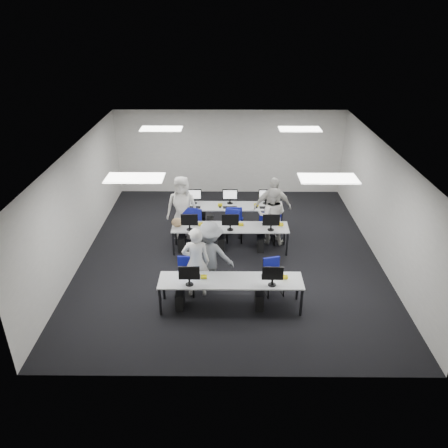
{
  "coord_description": "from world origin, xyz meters",
  "views": [
    {
      "loc": [
        -0.09,
        -10.48,
        6.19
      ],
      "look_at": [
        -0.17,
        -0.17,
        1.0
      ],
      "focal_mm": 35.0,
      "sensor_mm": 36.0,
      "label": 1
    }
  ],
  "objects_px": {
    "desk_mid": "(230,228)",
    "chair_6": "(234,226)",
    "student_1": "(272,216)",
    "student_2": "(182,207)",
    "chair_4": "(267,234)",
    "chair_1": "(273,283)",
    "student_0": "(196,262)",
    "photographer": "(210,256)",
    "chair_3": "(234,230)",
    "desk_front": "(231,282)",
    "chair_2": "(192,232)",
    "chair_7": "(272,227)",
    "student_3": "(272,208)",
    "chair_0": "(186,282)",
    "chair_5": "(191,226)"
  },
  "relations": [
    {
      "from": "chair_2",
      "to": "chair_4",
      "type": "relative_size",
      "value": 1.1
    },
    {
      "from": "student_2",
      "to": "photographer",
      "type": "relative_size",
      "value": 1.07
    },
    {
      "from": "chair_4",
      "to": "student_0",
      "type": "height_order",
      "value": "student_0"
    },
    {
      "from": "chair_7",
      "to": "student_1",
      "type": "relative_size",
      "value": 0.54
    },
    {
      "from": "student_1",
      "to": "photographer",
      "type": "height_order",
      "value": "photographer"
    },
    {
      "from": "chair_6",
      "to": "student_0",
      "type": "height_order",
      "value": "student_0"
    },
    {
      "from": "desk_front",
      "to": "chair_7",
      "type": "distance_m",
      "value": 3.69
    },
    {
      "from": "chair_3",
      "to": "chair_6",
      "type": "relative_size",
      "value": 1.02
    },
    {
      "from": "chair_4",
      "to": "chair_5",
      "type": "relative_size",
      "value": 0.9
    },
    {
      "from": "chair_3",
      "to": "student_2",
      "type": "bearing_deg",
      "value": 170.99
    },
    {
      "from": "chair_5",
      "to": "student_2",
      "type": "relative_size",
      "value": 0.52
    },
    {
      "from": "student_0",
      "to": "photographer",
      "type": "relative_size",
      "value": 1.01
    },
    {
      "from": "chair_0",
      "to": "student_3",
      "type": "relative_size",
      "value": 0.47
    },
    {
      "from": "chair_4",
      "to": "student_3",
      "type": "relative_size",
      "value": 0.47
    },
    {
      "from": "chair_3",
      "to": "student_1",
      "type": "xyz_separation_m",
      "value": [
        1.06,
        -0.12,
        0.55
      ]
    },
    {
      "from": "chair_2",
      "to": "chair_3",
      "type": "distance_m",
      "value": 1.22
    },
    {
      "from": "chair_3",
      "to": "chair_6",
      "type": "distance_m",
      "value": 0.29
    },
    {
      "from": "chair_0",
      "to": "chair_1",
      "type": "bearing_deg",
      "value": 1.56
    },
    {
      "from": "chair_1",
      "to": "photographer",
      "type": "distance_m",
      "value": 1.63
    },
    {
      "from": "chair_3",
      "to": "student_1",
      "type": "distance_m",
      "value": 1.19
    },
    {
      "from": "desk_front",
      "to": "student_1",
      "type": "height_order",
      "value": "student_1"
    },
    {
      "from": "desk_front",
      "to": "desk_mid",
      "type": "relative_size",
      "value": 1.0
    },
    {
      "from": "desk_mid",
      "to": "chair_2",
      "type": "xyz_separation_m",
      "value": [
        -1.09,
        0.49,
        -0.38
      ]
    },
    {
      "from": "student_0",
      "to": "chair_1",
      "type": "bearing_deg",
      "value": 178.04
    },
    {
      "from": "desk_front",
      "to": "chair_5",
      "type": "distance_m",
      "value": 3.69
    },
    {
      "from": "chair_0",
      "to": "chair_2",
      "type": "height_order",
      "value": "chair_2"
    },
    {
      "from": "chair_4",
      "to": "photographer",
      "type": "relative_size",
      "value": 0.5
    },
    {
      "from": "chair_1",
      "to": "chair_4",
      "type": "relative_size",
      "value": 0.99
    },
    {
      "from": "student_0",
      "to": "student_1",
      "type": "xyz_separation_m",
      "value": [
        1.98,
        2.58,
        -0.04
      ]
    },
    {
      "from": "student_0",
      "to": "student_2",
      "type": "bearing_deg",
      "value": -82.97
    },
    {
      "from": "chair_6",
      "to": "student_3",
      "type": "xyz_separation_m",
      "value": [
        1.1,
        -0.11,
        0.64
      ]
    },
    {
      "from": "chair_4",
      "to": "chair_3",
      "type": "bearing_deg",
      "value": 166.72
    },
    {
      "from": "desk_mid",
      "to": "chair_6",
      "type": "bearing_deg",
      "value": 82.14
    },
    {
      "from": "chair_4",
      "to": "student_1",
      "type": "distance_m",
      "value": 0.58
    },
    {
      "from": "student_0",
      "to": "chair_6",
      "type": "bearing_deg",
      "value": -111.44
    },
    {
      "from": "chair_1",
      "to": "student_1",
      "type": "relative_size",
      "value": 0.52
    },
    {
      "from": "chair_0",
      "to": "student_0",
      "type": "bearing_deg",
      "value": -15.82
    },
    {
      "from": "desk_front",
      "to": "chair_3",
      "type": "relative_size",
      "value": 3.38
    },
    {
      "from": "desk_front",
      "to": "chair_3",
      "type": "distance_m",
      "value": 3.23
    },
    {
      "from": "desk_mid",
      "to": "student_2",
      "type": "bearing_deg",
      "value": 148.67
    },
    {
      "from": "desk_front",
      "to": "student_2",
      "type": "xyz_separation_m",
      "value": [
        -1.39,
        3.45,
        0.25
      ]
    },
    {
      "from": "student_1",
      "to": "student_2",
      "type": "xyz_separation_m",
      "value": [
        -2.57,
        0.37,
        0.09
      ]
    },
    {
      "from": "chair_4",
      "to": "chair_2",
      "type": "bearing_deg",
      "value": 174.97
    },
    {
      "from": "desk_front",
      "to": "photographer",
      "type": "relative_size",
      "value": 1.83
    },
    {
      "from": "desk_mid",
      "to": "student_2",
      "type": "xyz_separation_m",
      "value": [
        -1.39,
        0.85,
        0.25
      ]
    },
    {
      "from": "chair_5",
      "to": "student_1",
      "type": "distance_m",
      "value": 2.43
    },
    {
      "from": "student_3",
      "to": "chair_7",
      "type": "bearing_deg",
      "value": 46.63
    },
    {
      "from": "chair_4",
      "to": "chair_1",
      "type": "bearing_deg",
      "value": -95.32
    },
    {
      "from": "desk_front",
      "to": "chair_1",
      "type": "bearing_deg",
      "value": 29.53
    },
    {
      "from": "student_0",
      "to": "photographer",
      "type": "xyz_separation_m",
      "value": [
        0.31,
        0.31,
        -0.01
      ]
    }
  ]
}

